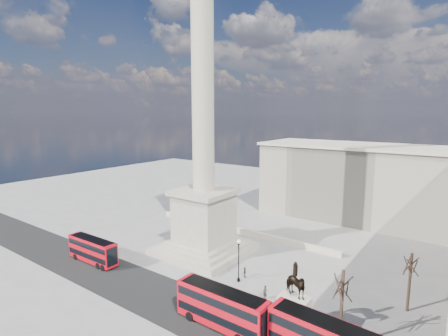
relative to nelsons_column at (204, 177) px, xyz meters
name	(u,v)px	position (x,y,z in m)	size (l,w,h in m)	color
ground	(185,261)	(0.00, -5.00, -12.92)	(180.00, 180.00, 0.00)	gray
asphalt_road	(161,297)	(5.00, -15.00, -12.91)	(120.00, 9.00, 0.01)	black
nelsons_column	(204,177)	(0.00, 0.00, 0.00)	(14.00, 14.00, 49.85)	#B3A995
balustrade_wall	(240,231)	(0.00, 11.00, -12.37)	(40.00, 0.60, 1.10)	beige
building_northeast	(379,184)	(20.00, 35.00, -4.59)	(51.00, 17.00, 16.60)	beige
red_bus_a	(93,250)	(-11.40, -13.85, -10.86)	(9.74, 2.48, 3.93)	red
red_bus_b	(222,308)	(15.22, -15.53, -10.56)	(11.09, 2.70, 4.49)	red
victorian_lamp	(239,257)	(10.76, -5.58, -9.29)	(0.53, 0.53, 6.16)	black
equestrian_statue	(294,310)	(22.10, -12.03, -10.05)	(3.96, 2.97, 8.25)	beige
bare_tree_near	(343,284)	(26.79, -11.25, -6.01)	(2.00, 2.00, 8.76)	#332319
bare_tree_mid	(411,263)	(31.24, 0.18, -6.89)	(2.02, 2.02, 7.65)	#332319
pedestrian_walking	(265,292)	(16.10, -7.48, -12.02)	(0.66, 0.43, 1.80)	#222822
pedestrian_standing	(296,325)	(22.11, -11.50, -12.14)	(0.76, 0.59, 1.56)	#222822
pedestrian_crossing	(245,272)	(10.81, -4.01, -12.15)	(0.90, 0.37, 1.53)	#222822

